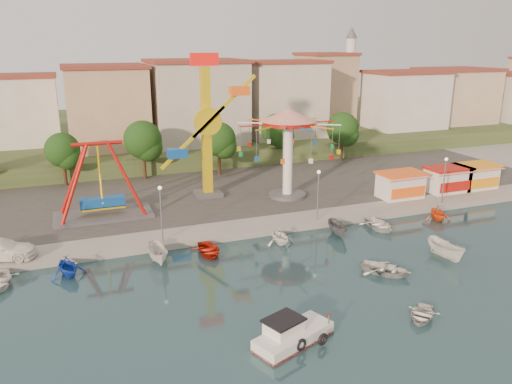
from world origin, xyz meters
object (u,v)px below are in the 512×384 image
rowboat_a (386,269)px  kamikaze_tower (210,131)px  cabin_motorboat (292,336)px  van (0,249)px  pirate_ship_ride (101,182)px  wave_swinger (288,133)px  skiff (446,250)px

rowboat_a → kamikaze_tower: bearing=68.9°
cabin_motorboat → rowboat_a: size_ratio=1.39×
cabin_motorboat → van: size_ratio=0.98×
pirate_ship_ride → cabin_motorboat: bearing=-71.5°
kamikaze_tower → cabin_motorboat: 31.55m
kamikaze_tower → pirate_ship_ride: bearing=-166.7°
kamikaze_tower → cabin_motorboat: (-3.61, -30.33, -7.93)m
kamikaze_tower → rowboat_a: (7.74, -24.18, -8.00)m
wave_swinger → rowboat_a: size_ratio=2.79×
pirate_ship_ride → skiff: pirate_ship_ride is taller
wave_swinger → cabin_motorboat: (-11.90, -26.85, -7.69)m
cabin_motorboat → rowboat_a: (11.36, 6.14, -0.08)m
kamikaze_tower → skiff: (14.33, -23.56, -7.62)m
rowboat_a → cabin_motorboat: bearing=169.6°
cabin_motorboat → wave_swinger: bearing=44.9°
skiff → pirate_ship_ride: bearing=142.6°
wave_swinger → van: bearing=-165.9°
skiff → van: 38.20m
rowboat_a → skiff: (6.59, 0.62, 0.39)m
pirate_ship_ride → kamikaze_tower: bearing=13.3°
pirate_ship_ride → van: (-9.03, -8.02, -2.94)m
cabin_motorboat → skiff: (17.94, 6.77, 0.31)m
kamikaze_tower → wave_swinger: bearing=-22.8°
pirate_ship_ride → wave_swinger: 21.36m
van → wave_swinger: bearing=-59.4°
cabin_motorboat → van: bearing=112.1°
pirate_ship_ride → skiff: size_ratio=2.36×
kamikaze_tower → wave_swinger: (8.29, -3.48, -0.24)m
pirate_ship_ride → wave_swinger: bearing=-1.3°
wave_swinger → cabin_motorboat: wave_swinger is taller
skiff → van: size_ratio=0.72×
pirate_ship_ride → kamikaze_tower: size_ratio=0.61×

